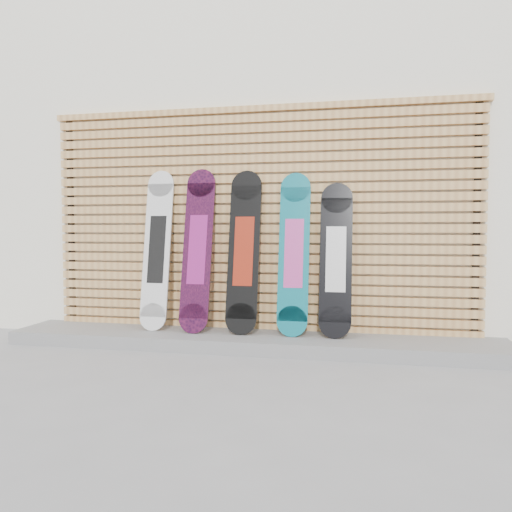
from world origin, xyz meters
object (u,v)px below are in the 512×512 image
object	(u,v)px
snowboard_1	(198,249)
snowboard_0	(157,249)
snowboard_4	(336,259)
snowboard_2	(244,251)
snowboard_3	(294,253)

from	to	relation	value
snowboard_1	snowboard_0	bearing A→B (deg)	176.92
snowboard_4	snowboard_0	bearing A→B (deg)	179.83
snowboard_1	snowboard_2	size ratio (longest dim) A/B	1.02
snowboard_1	snowboard_3	distance (m)	0.93
snowboard_3	snowboard_1	bearing A→B (deg)	-178.81
snowboard_0	snowboard_1	bearing A→B (deg)	-3.08
snowboard_2	snowboard_3	size ratio (longest dim) A/B	1.02
snowboard_3	snowboard_4	bearing A→B (deg)	-0.25
snowboard_0	snowboard_3	size ratio (longest dim) A/B	1.03
snowboard_4	snowboard_1	bearing A→B (deg)	-179.23
snowboard_2	snowboard_3	distance (m)	0.48
snowboard_2	snowboard_0	bearing A→B (deg)	179.25
snowboard_0	snowboard_1	xyz separation A→B (m)	(0.42, -0.02, 0.00)
snowboard_1	snowboard_3	size ratio (longest dim) A/B	1.04
snowboard_2	snowboard_1	bearing A→B (deg)	-178.58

